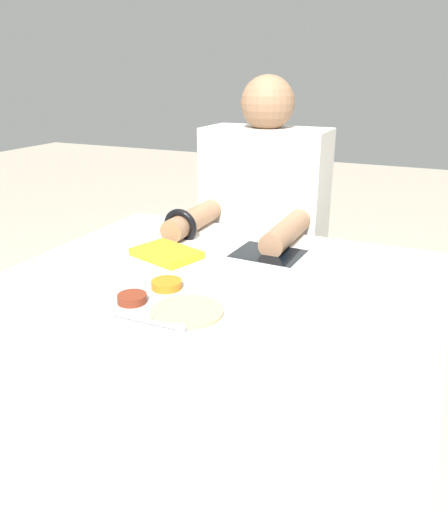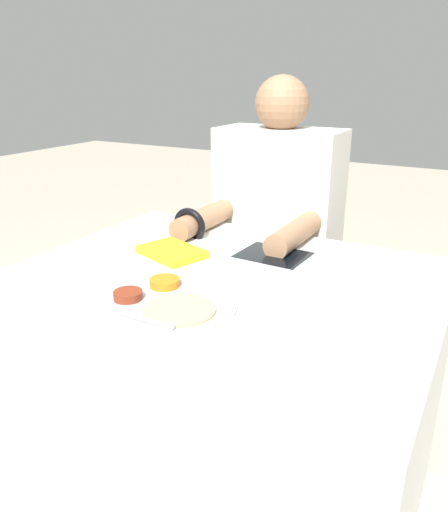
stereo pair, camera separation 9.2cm
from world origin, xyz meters
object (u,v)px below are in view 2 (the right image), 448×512
object	(u,v)px
red_notebook	(172,252)
tablet_device	(273,256)
person_diner	(275,264)
thali_tray	(162,303)

from	to	relation	value
red_notebook	tablet_device	world-z (taller)	red_notebook
tablet_device	person_diner	xyz separation A→B (m)	(-0.14, 0.35, -0.17)
red_notebook	thali_tray	bearing A→B (deg)	-59.24
red_notebook	person_diner	xyz separation A→B (m)	(0.11, 0.47, -0.18)
thali_tray	person_diner	distance (m)	0.76
thali_tray	tablet_device	size ratio (longest dim) A/B	1.56
tablet_device	thali_tray	bearing A→B (deg)	-102.87
thali_tray	red_notebook	world-z (taller)	thali_tray
tablet_device	person_diner	world-z (taller)	person_diner
thali_tray	tablet_device	distance (m)	0.40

